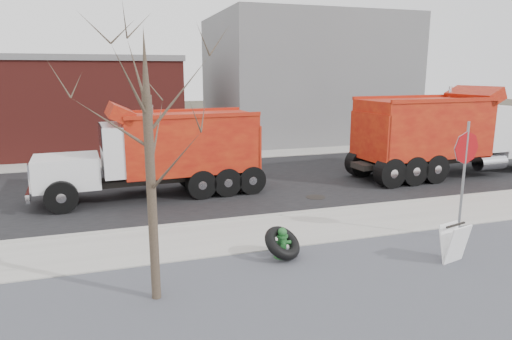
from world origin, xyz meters
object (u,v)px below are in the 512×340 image
object	(u,v)px
dump_truck_red_b	(162,149)
fire_hydrant	(282,244)
truck_tire	(282,243)
dump_truck_red_a	(445,131)
stop_sign	(465,161)
sandwich_board	(454,243)

from	to	relation	value
dump_truck_red_b	fire_hydrant	bearing A→B (deg)	103.48
fire_hydrant	dump_truck_red_b	distance (m)	7.08
fire_hydrant	truck_tire	xyz separation A→B (m)	(-0.02, -0.07, 0.06)
fire_hydrant	dump_truck_red_a	size ratio (longest dim) A/B	0.08
stop_sign	dump_truck_red_b	bearing A→B (deg)	149.48
stop_sign	dump_truck_red_b	size ratio (longest dim) A/B	0.40
sandwich_board	truck_tire	bearing A→B (deg)	144.58
fire_hydrant	sandwich_board	size ratio (longest dim) A/B	0.83
fire_hydrant	truck_tire	world-z (taller)	truck_tire
truck_tire	sandwich_board	distance (m)	4.01
fire_hydrant	dump_truck_red_b	size ratio (longest dim) A/B	0.10
stop_sign	dump_truck_red_a	distance (m)	8.28
dump_truck_red_a	sandwich_board	bearing A→B (deg)	-131.64
truck_tire	sandwich_board	xyz separation A→B (m)	(3.74, -1.44, 0.08)
truck_tire	stop_sign	size ratio (longest dim) A/B	0.39
fire_hydrant	sandwich_board	distance (m)	4.01
dump_truck_red_a	truck_tire	bearing A→B (deg)	-150.48
dump_truck_red_a	dump_truck_red_b	xyz separation A→B (m)	(-11.96, 0.31, -0.21)
sandwich_board	fire_hydrant	bearing A→B (deg)	143.47
fire_hydrant	stop_sign	bearing A→B (deg)	8.38
stop_sign	dump_truck_red_a	bearing A→B (deg)	67.26
truck_tire	dump_truck_red_a	bearing A→B (deg)	32.77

